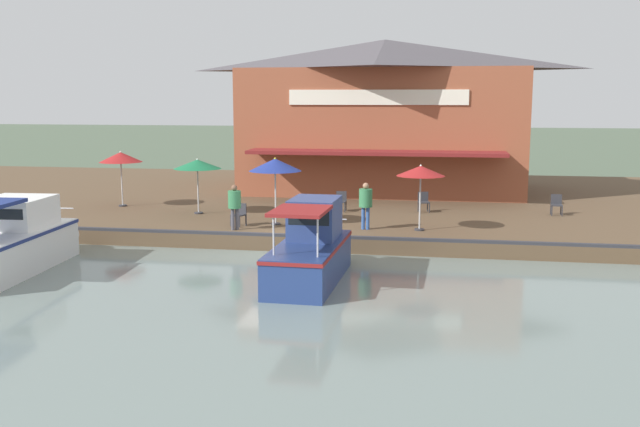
% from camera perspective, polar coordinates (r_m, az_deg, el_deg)
% --- Properties ---
extents(ground_plane, '(220.00, 220.00, 0.00)m').
position_cam_1_polar(ground_plane, '(24.96, -3.43, -3.23)').
color(ground_plane, '#4C5B47').
extents(quay_deck, '(22.00, 56.00, 0.60)m').
position_cam_1_polar(quay_deck, '(35.54, 0.57, 1.03)').
color(quay_deck, brown).
rests_on(quay_deck, ground).
extents(quay_edge_fender, '(0.20, 50.40, 0.10)m').
position_cam_1_polar(quay_edge_fender, '(24.93, -3.39, -1.72)').
color(quay_edge_fender, '#2D2D33').
rests_on(quay_edge_fender, quay_deck).
extents(waterfront_restaurant, '(10.14, 14.58, 7.73)m').
position_cam_1_polar(waterfront_restaurant, '(37.59, 5.15, 7.90)').
color(waterfront_restaurant, brown).
rests_on(waterfront_restaurant, quay_deck).
extents(patio_umbrella_by_entrance, '(1.88, 1.88, 2.46)m').
position_cam_1_polar(patio_umbrella_by_entrance, '(32.72, -15.66, 4.36)').
color(patio_umbrella_by_entrance, '#B7B7B7').
rests_on(patio_umbrella_by_entrance, quay_deck).
extents(patio_umbrella_mid_patio_left, '(1.96, 1.96, 2.30)m').
position_cam_1_polar(patio_umbrella_mid_patio_left, '(29.92, -9.79, 3.90)').
color(patio_umbrella_mid_patio_left, '#B7B7B7').
rests_on(patio_umbrella_mid_patio_left, quay_deck).
extents(patio_umbrella_near_quay_edge, '(1.75, 1.75, 2.41)m').
position_cam_1_polar(patio_umbrella_near_quay_edge, '(25.95, 8.06, 3.37)').
color(patio_umbrella_near_quay_edge, '#B7B7B7').
rests_on(patio_umbrella_near_quay_edge, quay_deck).
extents(patio_umbrella_far_corner, '(1.99, 1.99, 2.56)m').
position_cam_1_polar(patio_umbrella_far_corner, '(26.95, -3.61, 3.90)').
color(patio_umbrella_far_corner, '#B7B7B7').
rests_on(patio_umbrella_far_corner, quay_deck).
extents(cafe_chair_under_first_umbrella, '(0.45, 0.45, 0.85)m').
position_cam_1_polar(cafe_chair_under_first_umbrella, '(30.88, 18.40, 0.75)').
color(cafe_chair_under_first_umbrella, '#2D2D33').
rests_on(cafe_chair_under_first_umbrella, quay_deck).
extents(cafe_chair_facing_river, '(0.53, 0.53, 0.85)m').
position_cam_1_polar(cafe_chair_facing_river, '(30.40, 8.29, 1.01)').
color(cafe_chair_facing_river, '#2D2D33').
rests_on(cafe_chair_facing_river, quay_deck).
extents(cafe_chair_mid_patio, '(0.58, 0.58, 0.85)m').
position_cam_1_polar(cafe_chair_mid_patio, '(26.58, -1.86, -0.08)').
color(cafe_chair_mid_patio, '#2D2D33').
rests_on(cafe_chair_mid_patio, quay_deck).
extents(cafe_chair_beside_entrance, '(0.44, 0.44, 0.85)m').
position_cam_1_polar(cafe_chair_beside_entrance, '(30.29, 1.69, 1.07)').
color(cafe_chair_beside_entrance, '#2D2D33').
rests_on(cafe_chair_beside_entrance, quay_deck).
extents(cafe_chair_back_row_seat, '(0.57, 0.57, 0.85)m').
position_cam_1_polar(cafe_chair_back_row_seat, '(27.01, -6.45, 0.01)').
color(cafe_chair_back_row_seat, '#2D2D33').
rests_on(cafe_chair_back_row_seat, quay_deck).
extents(person_at_quay_edge, '(0.49, 0.49, 1.73)m').
position_cam_1_polar(person_at_quay_edge, '(26.07, 3.68, 1.07)').
color(person_at_quay_edge, '#2D5193').
rests_on(person_at_quay_edge, quay_deck).
extents(person_near_entrance, '(0.47, 0.47, 1.67)m').
position_cam_1_polar(person_near_entrance, '(26.11, -6.85, 0.94)').
color(person_near_entrance, '#4C4C56').
rests_on(person_near_entrance, quay_deck).
extents(motorboat_fourth_along, '(6.59, 2.76, 2.34)m').
position_cam_1_polar(motorboat_fourth_along, '(24.43, -23.39, -2.06)').
color(motorboat_fourth_along, white).
rests_on(motorboat_fourth_along, river_water).
extents(motorboat_nearest_quay, '(5.63, 1.90, 2.35)m').
position_cam_1_polar(motorboat_nearest_quay, '(21.25, -0.55, -2.90)').
color(motorboat_nearest_quay, navy).
rests_on(motorboat_nearest_quay, river_water).
extents(tree_behind_restaurant, '(4.36, 4.15, 6.79)m').
position_cam_1_polar(tree_behind_restaurant, '(39.93, 10.58, 8.83)').
color(tree_behind_restaurant, brown).
rests_on(tree_behind_restaurant, quay_deck).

